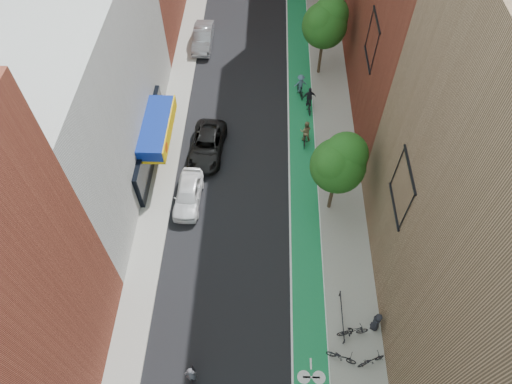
# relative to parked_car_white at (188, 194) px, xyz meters

# --- Properties ---
(ground) EXTENTS (160.00, 160.00, 0.00)m
(ground) POSITION_rel_parked_car_white_xyz_m (3.83, -10.30, -0.72)
(ground) COLOR black
(ground) RESTS_ON ground
(bike_lane) EXTENTS (2.00, 68.00, 0.01)m
(bike_lane) POSITION_rel_parked_car_white_xyz_m (7.83, 15.70, -0.71)
(bike_lane) COLOR #126849
(bike_lane) RESTS_ON ground
(sidewalk_left) EXTENTS (2.00, 68.00, 0.15)m
(sidewalk_left) POSITION_rel_parked_car_white_xyz_m (-2.17, 15.70, -0.64)
(sidewalk_left) COLOR gray
(sidewalk_left) RESTS_ON ground
(sidewalk_right) EXTENTS (3.00, 68.00, 0.15)m
(sidewalk_right) POSITION_rel_parked_car_white_xyz_m (10.33, 15.70, -0.64)
(sidewalk_right) COLOR gray
(sidewalk_right) RESTS_ON ground
(building_left_white) EXTENTS (8.00, 20.00, 12.00)m
(building_left_white) POSITION_rel_parked_car_white_xyz_m (-7.17, 3.70, 5.28)
(building_left_white) COLOR silver
(building_left_white) RESTS_ON ground
(tree_near) EXTENTS (3.40, 3.36, 6.42)m
(tree_near) POSITION_rel_parked_car_white_xyz_m (9.48, -0.28, 3.94)
(tree_near) COLOR #332619
(tree_near) RESTS_ON ground
(tree_mid) EXTENTS (3.55, 3.53, 6.74)m
(tree_mid) POSITION_rel_parked_car_white_xyz_m (9.48, 13.72, 4.17)
(tree_mid) COLOR #332619
(tree_mid) RESTS_ON ground
(parked_car_white) EXTENTS (1.83, 4.27, 1.44)m
(parked_car_white) POSITION_rel_parked_car_white_xyz_m (0.00, 0.00, 0.00)
(parked_car_white) COLOR white
(parked_car_white) RESTS_ON ground
(parked_car_black) EXTENTS (2.73, 5.25, 1.41)m
(parked_car_black) POSITION_rel_parked_car_white_xyz_m (0.83, 4.41, -0.01)
(parked_car_black) COLOR black
(parked_car_black) RESTS_ON ground
(parked_car_silver) EXTENTS (1.67, 4.66, 1.53)m
(parked_car_silver) POSITION_rel_parked_car_white_xyz_m (-0.77, 17.39, 0.05)
(parked_car_silver) COLOR gray
(parked_car_silver) RESTS_ON ground
(cyclist_lead) EXTENTS (0.81, 1.68, 2.01)m
(cyclist_lead) POSITION_rel_parked_car_white_xyz_m (1.61, -11.73, -0.04)
(cyclist_lead) COLOR black
(cyclist_lead) RESTS_ON ground
(cyclist_lane_near) EXTENTS (0.88, 1.62, 2.07)m
(cyclist_lane_near) POSITION_rel_parked_car_white_xyz_m (7.99, 5.58, 0.18)
(cyclist_lane_near) COLOR black
(cyclist_lane_near) RESTS_ON ground
(cyclist_lane_mid) EXTENTS (1.04, 1.88, 2.07)m
(cyclist_lane_mid) POSITION_rel_parked_car_white_xyz_m (8.42, 9.23, 0.05)
(cyclist_lane_mid) COLOR black
(cyclist_lane_mid) RESTS_ON ground
(cyclist_lane_far) EXTENTS (1.14, 1.76, 1.94)m
(cyclist_lane_far) POSITION_rel_parked_car_white_xyz_m (7.77, 10.92, 0.13)
(cyclist_lane_far) COLOR black
(cyclist_lane_far) RESTS_ON ground
(parked_bike_near) EXTENTS (1.66, 1.11, 0.82)m
(parked_bike_near) POSITION_rel_parked_car_white_xyz_m (10.97, -10.48, -0.16)
(parked_bike_near) COLOR black
(parked_bike_near) RESTS_ON sidewalk_right
(parked_bike_mid) EXTENTS (1.84, 0.78, 1.07)m
(parked_bike_mid) POSITION_rel_parked_car_white_xyz_m (10.13, -8.98, -0.03)
(parked_bike_mid) COLOR black
(parked_bike_mid) RESTS_ON sidewalk_right
(parked_bike_far) EXTENTS (1.75, 1.07, 0.87)m
(parked_bike_far) POSITION_rel_parked_car_white_xyz_m (9.41, -10.35, -0.13)
(parked_bike_far) COLOR black
(parked_bike_far) RESTS_ON sidewalk_right
(pedestrian) EXTENTS (0.71, 0.88, 1.56)m
(pedestrian) POSITION_rel_parked_car_white_xyz_m (11.43, -8.50, 0.21)
(pedestrian) COLOR black
(pedestrian) RESTS_ON sidewalk_right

